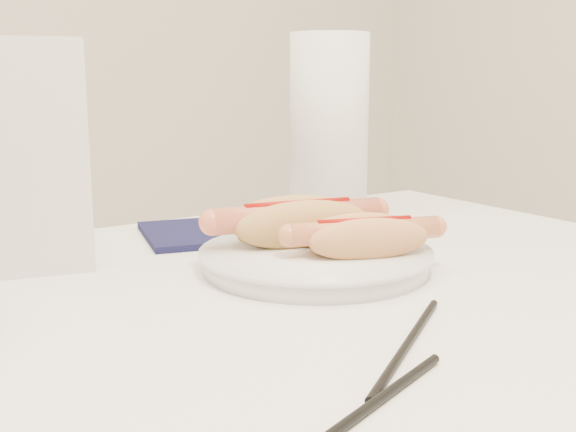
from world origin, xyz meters
TOP-DOWN VIEW (x-y plane):
  - table at (0.00, 0.00)m, footprint 1.20×0.80m
  - plate at (0.14, 0.06)m, footprint 0.33×0.33m
  - hotdog_left at (0.14, 0.10)m, footprint 0.20×0.11m
  - hotdog_right at (0.17, 0.01)m, footprint 0.16×0.10m
  - chopstick_near at (-0.04, -0.24)m, footprint 0.22×0.08m
  - chopstick_far at (0.07, -0.17)m, footprint 0.19×0.13m
  - navy_napkin at (0.12, 0.28)m, footprint 0.19×0.19m
  - paper_towel_roll at (0.36, 0.33)m, footprint 0.14×0.14m

SIDE VIEW (x-z plane):
  - table at x=0.00m, z-range 0.32..1.07m
  - chopstick_far at x=0.07m, z-range 0.75..0.76m
  - chopstick_near at x=-0.04m, z-range 0.75..0.76m
  - navy_napkin at x=0.12m, z-range 0.75..0.76m
  - plate at x=0.14m, z-range 0.75..0.77m
  - hotdog_right at x=0.17m, z-range 0.77..0.81m
  - hotdog_left at x=0.14m, z-range 0.77..0.82m
  - paper_towel_roll at x=0.36m, z-range 0.75..1.02m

